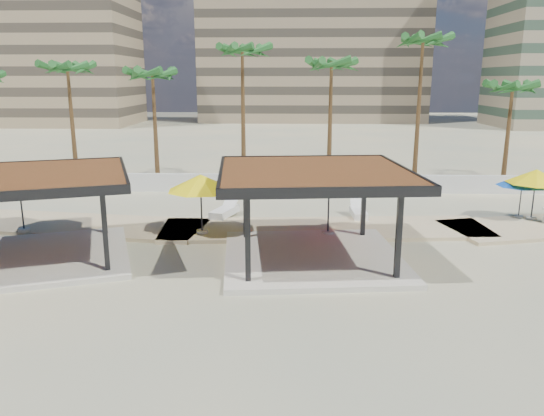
# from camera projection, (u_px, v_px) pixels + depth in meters

# --- Properties ---
(ground) EXTENTS (200.00, 200.00, 0.00)m
(ground) POSITION_uv_depth(u_px,v_px,m) (282.00, 283.00, 19.48)
(ground) COLOR #CBB786
(ground) RESTS_ON ground
(promenade) EXTENTS (44.45, 7.97, 0.24)m
(promenade) POSITION_uv_depth(u_px,v_px,m) (324.00, 226.00, 26.84)
(promenade) COLOR #C6B284
(promenade) RESTS_ON ground
(boundary_wall) EXTENTS (56.00, 0.30, 1.20)m
(boundary_wall) POSITION_uv_depth(u_px,v_px,m) (286.00, 183.00, 34.86)
(boundary_wall) COLOR silver
(boundary_wall) RESTS_ON ground
(building_west) EXTENTS (34.00, 16.00, 32.40)m
(building_west) POSITION_uv_depth(u_px,v_px,m) (22.00, 26.00, 83.17)
(building_west) COLOR #937F60
(building_west) RESTS_ON ground
(building_mid) EXTENTS (38.00, 16.00, 30.40)m
(building_mid) POSITION_uv_depth(u_px,v_px,m) (312.00, 37.00, 91.66)
(building_mid) COLOR #847259
(building_mid) RESTS_ON ground
(pavilion_central) EXTENTS (8.23, 8.23, 3.82)m
(pavilion_central) POSITION_uv_depth(u_px,v_px,m) (313.00, 206.00, 21.45)
(pavilion_central) COLOR beige
(pavilion_central) RESTS_ON ground
(pavilion_west) EXTENTS (9.21, 9.21, 3.66)m
(pavilion_west) POSITION_uv_depth(u_px,v_px,m) (36.00, 209.00, 21.43)
(pavilion_west) COLOR beige
(pavilion_west) RESTS_ON ground
(umbrella_b) EXTENTS (3.86, 3.86, 2.82)m
(umbrella_b) POSITION_uv_depth(u_px,v_px,m) (201.00, 183.00, 24.61)
(umbrella_b) COLOR beige
(umbrella_b) RESTS_ON promenade
(umbrella_c) EXTENTS (3.33, 3.33, 2.91)m
(umbrella_c) POSITION_uv_depth(u_px,v_px,m) (329.00, 182.00, 24.40)
(umbrella_c) COLOR beige
(umbrella_c) RESTS_ON promenade
(umbrella_d) EXTENTS (3.34, 3.34, 2.32)m
(umbrella_d) POSITION_uv_depth(u_px,v_px,m) (523.00, 180.00, 27.49)
(umbrella_d) COLOR beige
(umbrella_d) RESTS_ON promenade
(umbrella_e) EXTENTS (3.84, 3.84, 2.63)m
(umbrella_e) POSITION_uv_depth(u_px,v_px,m) (536.00, 176.00, 27.08)
(umbrella_e) COLOR beige
(umbrella_e) RESTS_ON promenade
(umbrella_f) EXTENTS (3.50, 3.50, 2.88)m
(umbrella_f) POSITION_uv_depth(u_px,v_px,m) (18.00, 180.00, 24.87)
(umbrella_f) COLOR beige
(umbrella_f) RESTS_ON promenade
(lounger_a) EXTENTS (1.48, 2.51, 0.90)m
(lounger_a) POSITION_uv_depth(u_px,v_px,m) (225.00, 211.00, 28.40)
(lounger_a) COLOR silver
(lounger_a) RESTS_ON promenade
(lounger_b) EXTENTS (0.78, 2.21, 0.83)m
(lounger_b) POSITION_uv_depth(u_px,v_px,m) (358.00, 212.00, 28.24)
(lounger_b) COLOR silver
(lounger_b) RESTS_ON promenade
(palm_b) EXTENTS (3.00, 3.00, 8.85)m
(palm_b) POSITION_uv_depth(u_px,v_px,m) (68.00, 72.00, 36.27)
(palm_b) COLOR brown
(palm_b) RESTS_ON ground
(palm_c) EXTENTS (3.00, 3.00, 8.42)m
(palm_c) POSITION_uv_depth(u_px,v_px,m) (153.00, 78.00, 35.59)
(palm_c) COLOR brown
(palm_c) RESTS_ON ground
(palm_d) EXTENTS (3.00, 3.00, 9.99)m
(palm_d) POSITION_uv_depth(u_px,v_px,m) (242.00, 56.00, 35.82)
(palm_d) COLOR brown
(palm_d) RESTS_ON ground
(palm_e) EXTENTS (3.00, 3.00, 9.05)m
(palm_e) POSITION_uv_depth(u_px,v_px,m) (331.00, 69.00, 35.36)
(palm_e) COLOR brown
(palm_e) RESTS_ON ground
(palm_f) EXTENTS (3.00, 3.00, 10.58)m
(palm_f) POSITION_uv_depth(u_px,v_px,m) (423.00, 47.00, 35.02)
(palm_f) COLOR brown
(palm_f) RESTS_ON ground
(palm_g) EXTENTS (3.00, 3.00, 7.58)m
(palm_g) POSITION_uv_depth(u_px,v_px,m) (512.00, 91.00, 35.11)
(palm_g) COLOR brown
(palm_g) RESTS_ON ground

